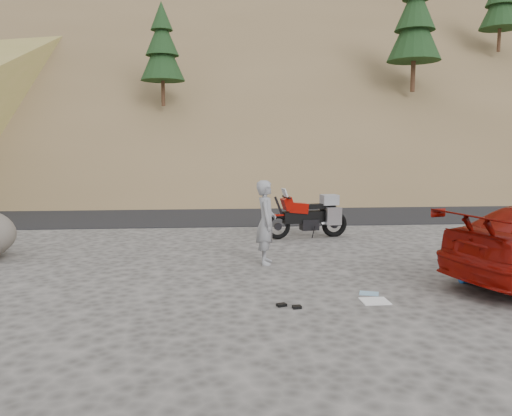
{
  "coord_description": "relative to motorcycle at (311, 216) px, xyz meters",
  "views": [
    {
      "loc": [
        -1.65,
        -9.28,
        2.48
      ],
      "look_at": [
        -0.73,
        2.22,
        1.0
      ],
      "focal_mm": 35.0,
      "sensor_mm": 36.0,
      "label": 1
    }
  ],
  "objects": [
    {
      "name": "motorcycle",
      "position": [
        0.0,
        0.0,
        0.0
      ],
      "size": [
        2.28,
        0.89,
        1.36
      ],
      "rotation": [
        0.0,
        0.0,
        0.18
      ],
      "color": "black",
      "rests_on": "ground"
    },
    {
      "name": "gear_glove_a",
      "position": [
        -1.51,
        -5.57,
        -0.56
      ],
      "size": [
        0.17,
        0.15,
        0.04
      ],
      "primitive_type": "cube",
      "rotation": [
        0.0,
        0.0,
        0.37
      ],
      "color": "black",
      "rests_on": "ground"
    },
    {
      "name": "hillside",
      "position": [
        -0.9,
        37.22,
        10.49
      ],
      "size": [
        120.0,
        73.0,
        46.72
      ],
      "color": "brown",
      "rests_on": "ground"
    },
    {
      "name": "gear_glove_b",
      "position": [
        -1.29,
        -5.69,
        -0.56
      ],
      "size": [
        0.14,
        0.12,
        0.04
      ],
      "primitive_type": "cube",
      "rotation": [
        0.0,
        0.0,
        0.13
      ],
      "color": "black",
      "rests_on": "ground"
    },
    {
      "name": "gear_blue_mat",
      "position": [
        2.05,
        -4.52,
        -0.5
      ],
      "size": [
        0.42,
        0.24,
        0.16
      ],
      "primitive_type": "cylinder",
      "rotation": [
        0.0,
        1.57,
        0.23
      ],
      "color": "#1C56AA",
      "rests_on": "ground"
    },
    {
      "name": "ground",
      "position": [
        -0.85,
        -3.65,
        -0.58
      ],
      "size": [
        140.0,
        140.0,
        0.0
      ],
      "primitive_type": "plane",
      "color": "#454340",
      "rests_on": "ground"
    },
    {
      "name": "gear_white_cloth",
      "position": [
        -0.0,
        -5.45,
        -0.57
      ],
      "size": [
        0.43,
        0.39,
        0.01
      ],
      "primitive_type": "cube",
      "rotation": [
        0.0,
        0.0,
        0.01
      ],
      "color": "white",
      "rests_on": "ground"
    },
    {
      "name": "gear_blue_cloth",
      "position": [
        0.03,
        -5.05,
        -0.58
      ],
      "size": [
        0.37,
        0.32,
        0.01
      ],
      "primitive_type": "cube",
      "rotation": [
        0.0,
        0.0,
        -0.34
      ],
      "color": "#7EA7C4",
      "rests_on": "ground"
    },
    {
      "name": "road",
      "position": [
        -0.85,
        5.35,
        -0.58
      ],
      "size": [
        120.0,
        7.0,
        0.05
      ],
      "primitive_type": "cube",
      "color": "black",
      "rests_on": "ground"
    },
    {
      "name": "man",
      "position": [
        -1.47,
        -2.78,
        -0.58
      ],
      "size": [
        0.48,
        0.68,
        1.74
      ],
      "primitive_type": "imported",
      "rotation": [
        0.0,
        0.0,
        1.47
      ],
      "color": "gray",
      "rests_on": "ground"
    }
  ]
}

